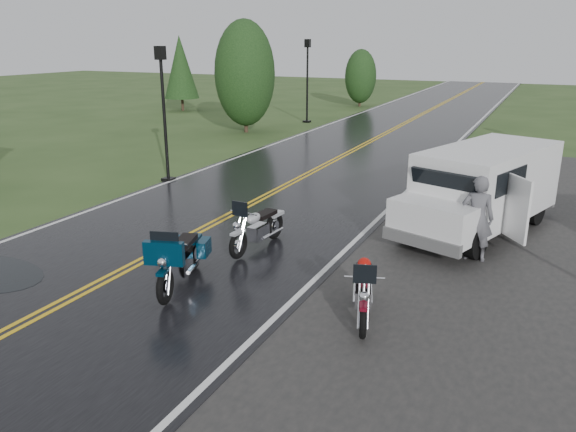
{
  "coord_description": "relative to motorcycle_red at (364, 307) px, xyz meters",
  "views": [
    {
      "loc": [
        7.74,
        -8.47,
        4.65
      ],
      "look_at": [
        2.8,
        2.0,
        1.0
      ],
      "focal_mm": 35.0,
      "sensor_mm": 36.0,
      "label": 1
    }
  ],
  "objects": [
    {
      "name": "ground",
      "position": [
        -5.39,
        0.68,
        -0.6
      ],
      "size": [
        120.0,
        120.0,
        0.0
      ],
      "primitive_type": "plane",
      "color": "#2D471E",
      "rests_on": "ground"
    },
    {
      "name": "road",
      "position": [
        -5.39,
        10.68,
        -0.58
      ],
      "size": [
        8.0,
        100.0,
        0.04
      ],
      "primitive_type": "cube",
      "color": "black",
      "rests_on": "ground"
    },
    {
      "name": "motorcycle_red",
      "position": [
        0.0,
        0.0,
        0.0
      ],
      "size": [
        1.33,
        2.17,
        1.21
      ],
      "primitive_type": null,
      "rotation": [
        0.0,
        0.0,
        0.31
      ],
      "color": "#5D0A18",
      "rests_on": "ground"
    },
    {
      "name": "motorcycle_teal",
      "position": [
        -3.6,
        -0.37,
        0.07
      ],
      "size": [
        1.47,
        2.44,
        1.36
      ],
      "primitive_type": null,
      "rotation": [
        0.0,
        0.0,
        0.3
      ],
      "color": "#052337",
      "rests_on": "ground"
    },
    {
      "name": "motorcycle_silver",
      "position": [
        -3.52,
        2.11,
        0.03
      ],
      "size": [
        0.93,
        2.18,
        1.26
      ],
      "primitive_type": null,
      "rotation": [
        0.0,
        0.0,
        -0.07
      ],
      "color": "#ADAFB5",
      "rests_on": "ground"
    },
    {
      "name": "van_white",
      "position": [
        -0.44,
        4.95,
        0.48
      ],
      "size": [
        3.73,
        5.88,
        2.16
      ],
      "primitive_type": null,
      "rotation": [
        0.0,
        0.0,
        -0.33
      ],
      "color": "white",
      "rests_on": "ground"
    },
    {
      "name": "person_at_van",
      "position": [
        1.13,
        4.36,
        0.34
      ],
      "size": [
        0.7,
        0.47,
        1.89
      ],
      "primitive_type": "imported",
      "rotation": [
        0.0,
        0.0,
        3.17
      ],
      "color": "#55555B",
      "rests_on": "ground"
    },
    {
      "name": "lamp_post_near_left",
      "position": [
        -9.39,
        7.45,
        1.65
      ],
      "size": [
        0.39,
        0.39,
        4.51
      ],
      "primitive_type": null,
      "color": "black",
      "rests_on": "ground"
    },
    {
      "name": "lamp_post_far_left",
      "position": [
        -10.75,
        22.6,
        1.76
      ],
      "size": [
        0.41,
        0.41,
        4.73
      ],
      "primitive_type": null,
      "color": "black",
      "rests_on": "ground"
    },
    {
      "name": "tree_left_mid",
      "position": [
        -12.19,
        17.89,
        1.82
      ],
      "size": [
        3.1,
        3.1,
        4.85
      ],
      "primitive_type": null,
      "color": "#1E3D19",
      "rests_on": "ground"
    },
    {
      "name": "tree_left_far",
      "position": [
        -10.57,
        31.82,
        1.12
      ],
      "size": [
        2.24,
        2.24,
        3.44
      ],
      "primitive_type": null,
      "color": "#1E3D19",
      "rests_on": "ground"
    },
    {
      "name": "pine_left_far",
      "position": [
        -20.7,
        24.21,
        1.81
      ],
      "size": [
        2.32,
        2.32,
        4.83
      ],
      "primitive_type": null,
      "color": "#1E3D19",
      "rests_on": "ground"
    }
  ]
}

